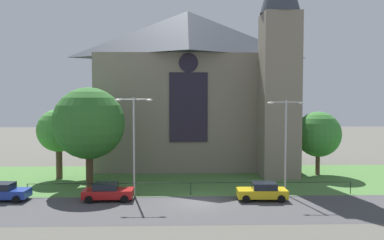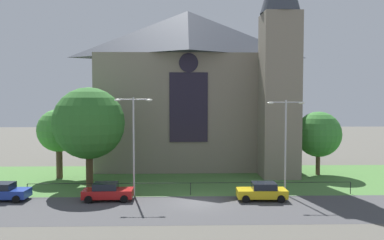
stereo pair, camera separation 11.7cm
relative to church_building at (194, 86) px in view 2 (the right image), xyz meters
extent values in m
plane|color=#56544C|center=(-0.33, -8.07, -10.27)|extent=(160.00, 160.00, 0.00)
cube|color=#424244|center=(-0.33, -20.07, -10.27)|extent=(120.00, 8.00, 0.01)
cube|color=#477538|center=(-0.33, -10.07, -10.27)|extent=(120.00, 20.00, 0.01)
cube|color=gray|center=(-0.77, 0.63, -3.27)|extent=(22.00, 12.00, 14.00)
pyramid|color=#383D47|center=(-0.77, 0.63, 6.73)|extent=(22.00, 12.00, 6.00)
cube|color=black|center=(-0.77, -5.42, -2.57)|extent=(4.40, 0.16, 8.00)
cylinder|color=black|center=(-0.77, -5.42, 2.53)|extent=(2.20, 0.15, 2.20)
cube|color=gray|center=(9.23, -7.37, -1.27)|extent=(4.00, 4.00, 18.00)
cylinder|color=black|center=(-0.77, -15.57, -9.17)|extent=(29.11, 0.05, 0.05)
cylinder|color=black|center=(-15.33, -15.57, -9.72)|extent=(0.07, 0.07, 1.10)
cylinder|color=black|center=(-8.05, -15.57, -9.72)|extent=(0.06, 0.07, 1.10)
cylinder|color=black|center=(-0.77, -15.57, -9.72)|extent=(0.06, 0.07, 1.10)
cylinder|color=black|center=(6.50, -15.57, -9.72)|extent=(0.06, 0.07, 1.10)
cylinder|color=black|center=(13.78, -15.57, -9.72)|extent=(0.07, 0.07, 1.10)
cylinder|color=#4C3823|center=(-10.74, -11.58, -8.47)|extent=(0.71, 0.71, 3.61)
sphere|color=#2D6B28|center=(-10.74, -11.58, -4.01)|extent=(7.09, 7.09, 7.09)
cylinder|color=brown|center=(14.02, -6.39, -8.92)|extent=(0.49, 0.49, 2.71)
sphere|color=#387F33|center=(14.02, -6.39, -5.63)|extent=(5.17, 5.17, 5.17)
cylinder|color=brown|center=(-14.97, -7.55, -8.53)|extent=(0.67, 0.67, 3.49)
sphere|color=#428C38|center=(-14.97, -7.55, -5.04)|extent=(4.66, 4.66, 4.66)
cylinder|color=#B2B2B7|center=(-5.84, -15.67, -5.87)|extent=(0.16, 0.16, 8.80)
cylinder|color=#B2B2B7|center=(-6.54, -15.67, -1.67)|extent=(1.40, 0.10, 0.10)
cylinder|color=#B2B2B7|center=(-5.14, -15.67, -1.67)|extent=(1.40, 0.10, 0.10)
ellipsoid|color=white|center=(-7.24, -15.67, -1.72)|extent=(0.57, 0.26, 0.20)
ellipsoid|color=white|center=(-4.44, -15.67, -1.72)|extent=(0.57, 0.26, 0.20)
cylinder|color=#B2B2B7|center=(7.75, -15.67, -6.00)|extent=(0.16, 0.16, 8.55)
cylinder|color=#B2B2B7|center=(7.05, -15.67, -1.92)|extent=(1.40, 0.10, 0.10)
cylinder|color=#B2B2B7|center=(8.45, -15.67, -1.92)|extent=(1.40, 0.10, 0.10)
ellipsoid|color=white|center=(6.35, -15.67, -1.97)|extent=(0.57, 0.26, 0.20)
ellipsoid|color=white|center=(9.15, -15.67, -1.97)|extent=(0.57, 0.26, 0.20)
cube|color=#1E3899|center=(-16.77, -17.01, -9.66)|extent=(4.24, 1.90, 0.70)
cube|color=black|center=(-16.97, -17.00, -9.04)|extent=(2.04, 1.65, 0.55)
cylinder|color=black|center=(-15.28, -16.14, -9.95)|extent=(0.64, 0.23, 0.64)
cylinder|color=black|center=(-15.32, -17.94, -9.95)|extent=(0.64, 0.23, 0.64)
cube|color=#B21919|center=(-7.86, -17.24, -9.66)|extent=(4.25, 1.91, 0.70)
cube|color=black|center=(-8.06, -17.25, -9.04)|extent=(2.04, 1.65, 0.55)
cylinder|color=black|center=(-6.42, -16.30, -9.95)|extent=(0.65, 0.24, 0.64)
cylinder|color=black|center=(-6.37, -18.10, -9.95)|extent=(0.65, 0.24, 0.64)
cylinder|color=black|center=(-9.35, -16.38, -9.95)|extent=(0.65, 0.24, 0.64)
cylinder|color=black|center=(-9.31, -18.18, -9.95)|extent=(0.65, 0.24, 0.64)
cube|color=gold|center=(5.24, -17.51, -9.66)|extent=(4.23, 1.87, 0.70)
cube|color=black|center=(5.44, -17.51, -9.04)|extent=(2.03, 1.63, 0.55)
cylinder|color=black|center=(3.76, -18.38, -9.95)|extent=(0.64, 0.23, 0.64)
cylinder|color=black|center=(3.79, -16.58, -9.95)|extent=(0.64, 0.23, 0.64)
cylinder|color=black|center=(6.70, -18.43, -9.95)|extent=(0.64, 0.23, 0.64)
cylinder|color=black|center=(6.73, -16.63, -9.95)|extent=(0.64, 0.23, 0.64)
camera|label=1|loc=(-1.69, -50.24, -1.67)|focal=36.49mm
camera|label=2|loc=(-1.57, -50.24, -1.67)|focal=36.49mm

